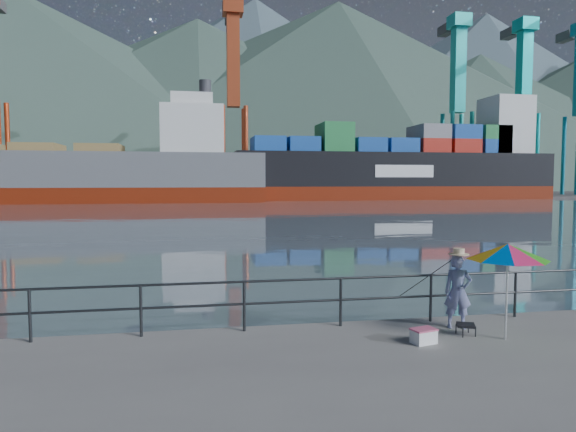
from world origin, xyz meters
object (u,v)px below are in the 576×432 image
object	(u,v)px
beach_umbrella	(508,252)
bulk_carrier	(78,173)
cooler_bag	(424,337)
container_ship	(403,164)
fisherman	(458,292)

from	to	relation	value
beach_umbrella	bulk_carrier	size ratio (longest dim) A/B	0.03
beach_umbrella	cooler_bag	bearing A→B (deg)	178.10
bulk_carrier	cooler_bag	bearing A→B (deg)	-73.46
cooler_bag	container_ship	distance (m)	81.10
fisherman	bulk_carrier	world-z (taller)	bulk_carrier
fisherman	container_ship	size ratio (longest dim) A/B	0.03
fisherman	cooler_bag	distance (m)	1.52
beach_umbrella	container_ship	world-z (taller)	container_ship
beach_umbrella	bulk_carrier	bearing A→B (deg)	107.74
beach_umbrella	container_ship	size ratio (longest dim) A/B	0.04
bulk_carrier	container_ship	bearing A→B (deg)	4.71
fisherman	cooler_bag	xyz separation A→B (m)	(-1.12, -0.81, -0.63)
bulk_carrier	container_ship	size ratio (longest dim) A/B	1.06
cooler_bag	container_ship	size ratio (longest dim) A/B	0.01
fisherman	container_ship	world-z (taller)	container_ship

